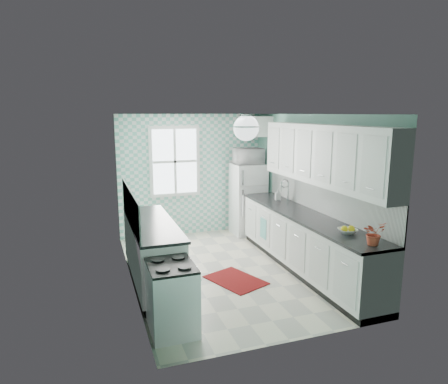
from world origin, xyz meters
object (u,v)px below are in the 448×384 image
object	(u,v)px
fridge	(248,199)
microwave	(248,156)
ceiling_light	(246,128)
potted_plant	(374,233)
stove	(172,296)
sink	(279,202)
fruit_bowl	(348,231)

from	to	relation	value
fridge	microwave	size ratio (longest dim) A/B	2.56
ceiling_light	potted_plant	distance (m)	2.10
fridge	ceiling_light	bearing A→B (deg)	-112.95
fridge	stove	bearing A→B (deg)	-124.74
sink	fruit_bowl	world-z (taller)	sink
microwave	stove	bearing A→B (deg)	56.61
sink	microwave	xyz separation A→B (m)	(-0.09, 1.24, 0.71)
fridge	sink	bearing A→B (deg)	-85.33
ceiling_light	microwave	world-z (taller)	ceiling_light
fruit_bowl	potted_plant	world-z (taller)	potted_plant
fruit_bowl	microwave	distance (m)	3.34
fruit_bowl	stove	bearing A→B (deg)	-179.45
sink	microwave	size ratio (longest dim) A/B	0.92
sink	fruit_bowl	size ratio (longest dim) A/B	2.17
fridge	sink	size ratio (longest dim) A/B	2.79
potted_plant	microwave	xyz separation A→B (m)	(-0.09, 3.77, 0.56)
potted_plant	microwave	size ratio (longest dim) A/B	0.51
fruit_bowl	microwave	size ratio (longest dim) A/B	0.42
stove	fruit_bowl	size ratio (longest dim) A/B	3.26
ceiling_light	fridge	distance (m)	3.22
fridge	fruit_bowl	world-z (taller)	fridge
fridge	potted_plant	distance (m)	3.79
fridge	fruit_bowl	xyz separation A→B (m)	(0.09, -3.27, 0.23)
ceiling_light	fruit_bowl	world-z (taller)	ceiling_light
sink	fruit_bowl	distance (m)	2.03
fridge	sink	xyz separation A→B (m)	(0.09, -1.24, 0.19)
potted_plant	microwave	distance (m)	3.82
ceiling_light	stove	bearing A→B (deg)	-149.39
ceiling_light	fruit_bowl	distance (m)	1.93
stove	fruit_bowl	bearing A→B (deg)	2.58
sink	potted_plant	size ratio (longest dim) A/B	1.81
stove	fruit_bowl	distance (m)	2.46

